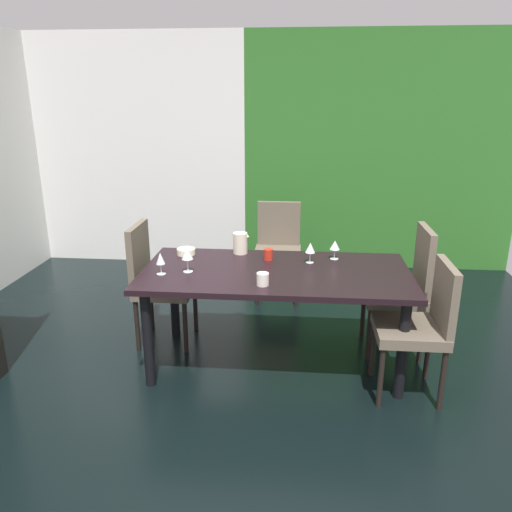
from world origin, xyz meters
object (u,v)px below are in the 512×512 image
object	(u,v)px
wine_glass_near_window	(335,246)
cup_east	(268,254)
chair_left_far	(155,278)
wine_glass_north	(187,254)
chair_right_near	(422,321)
cup_right	(263,279)
dining_table	(276,281)
wine_glass_near_shelf	(160,259)
serving_bowl_rear	(186,251)
wine_glass_front	(310,248)
chair_right_far	(405,285)
pitcher_center	(240,243)
chair_head_far	(278,245)

from	to	relation	value
wine_glass_near_window	cup_east	world-z (taller)	wine_glass_near_window
chair_left_far	wine_glass_north	size ratio (longest dim) A/B	5.49
chair_right_near	cup_right	bearing A→B (deg)	90.01
dining_table	cup_east	xyz separation A→B (m)	(-0.07, 0.23, 0.12)
wine_glass_north	cup_east	xyz separation A→B (m)	(0.54, 0.31, -0.09)
dining_table	wine_glass_near_window	distance (m)	0.55
chair_right_near	wine_glass_near_window	distance (m)	0.86
wine_glass_near_shelf	serving_bowl_rear	xyz separation A→B (m)	(0.07, 0.45, -0.09)
wine_glass_front	dining_table	bearing A→B (deg)	-142.04
wine_glass_near_shelf	wine_glass_north	bearing A→B (deg)	19.95
chair_right_far	wine_glass_north	world-z (taller)	chair_right_far
chair_right_far	cup_east	distance (m)	1.07
cup_right	wine_glass_near_window	bearing A→B (deg)	49.86
serving_bowl_rear	cup_east	distance (m)	0.65
wine_glass_north	wine_glass_front	bearing A→B (deg)	17.87
cup_east	pitcher_center	xyz separation A→B (m)	(-0.23, 0.14, 0.04)
wine_glass_near_shelf	serving_bowl_rear	size ratio (longest dim) A/B	1.10
chair_right_far	dining_table	bearing A→B (deg)	106.99
chair_head_far	wine_glass_near_window	size ratio (longest dim) A/B	6.43
chair_right_near	wine_glass_near_shelf	bearing A→B (deg)	85.19
wine_glass_front	cup_right	size ratio (longest dim) A/B	1.83
dining_table	cup_east	bearing A→B (deg)	106.74
dining_table	pitcher_center	xyz separation A→B (m)	(-0.29, 0.37, 0.16)
dining_table	chair_right_far	size ratio (longest dim) A/B	1.90
wine_glass_front	pitcher_center	xyz separation A→B (m)	(-0.53, 0.18, -0.03)
wine_glass_north	wine_glass_near_window	bearing A→B (deg)	20.07
dining_table	chair_head_far	distance (m)	1.34
chair_right_far	chair_head_far	xyz separation A→B (m)	(-1.01, 1.04, -0.02)
chair_left_far	wine_glass_near_shelf	distance (m)	0.57
cup_right	cup_east	bearing A→B (deg)	89.75
wine_glass_north	serving_bowl_rear	bearing A→B (deg)	104.46
chair_right_far	wine_glass_near_shelf	xyz separation A→B (m)	(-1.75, -0.45, 0.30)
dining_table	wine_glass_front	world-z (taller)	wine_glass_front
dining_table	wine_glass_front	distance (m)	0.36
wine_glass_front	wine_glass_near_window	bearing A→B (deg)	29.41
chair_left_far	cup_right	xyz separation A→B (m)	(0.90, -0.59, 0.24)
pitcher_center	chair_right_near	bearing A→B (deg)	-27.91
chair_right_near	wine_glass_near_shelf	size ratio (longest dim) A/B	5.90
cup_east	chair_right_far	bearing A→B (deg)	3.75
chair_left_far	wine_glass_front	size ratio (longest dim) A/B	6.33
chair_left_far	cup_right	distance (m)	1.10
wine_glass_north	cup_right	xyz separation A→B (m)	(0.54, -0.21, -0.09)
dining_table	pitcher_center	world-z (taller)	pitcher_center
wine_glass_near_shelf	cup_right	distance (m)	0.73
chair_left_far	wine_glass_front	world-z (taller)	chair_left_far
chair_right_far	wine_glass_front	world-z (taller)	chair_right_far
chair_right_near	chair_head_far	size ratio (longest dim) A/B	0.99
chair_right_far	cup_right	xyz separation A→B (m)	(-1.04, -0.59, 0.23)
dining_table	wine_glass_near_shelf	distance (m)	0.82
dining_table	serving_bowl_rear	world-z (taller)	serving_bowl_rear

